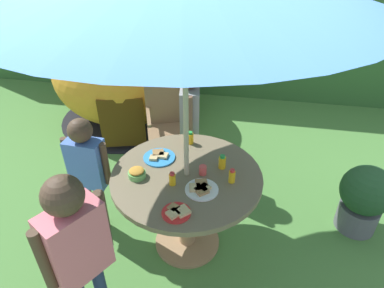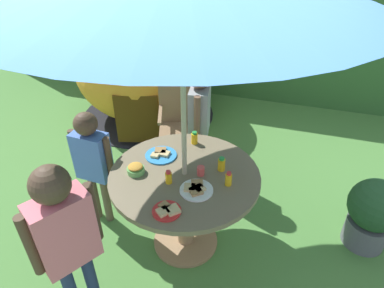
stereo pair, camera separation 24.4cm
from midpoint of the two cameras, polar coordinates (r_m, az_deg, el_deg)
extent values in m
cube|color=#477A38|center=(2.99, -3.25, -16.77)|extent=(10.00, 10.00, 0.02)
cube|color=#33602D|center=(5.35, 5.15, 20.50)|extent=(9.00, 0.70, 2.18)
cylinder|color=#93704C|center=(2.97, -3.27, -16.46)|extent=(0.55, 0.55, 0.03)
cylinder|color=#93704C|center=(2.72, -3.50, -11.82)|extent=(0.14, 0.14, 0.71)
cylinder|color=#75664C|center=(2.46, -3.80, -5.65)|extent=(1.13, 1.13, 0.04)
cylinder|color=#B7AD8C|center=(2.24, -4.15, 1.88)|extent=(0.04, 0.04, 2.23)
cylinder|color=brown|center=(3.53, -8.84, -3.06)|extent=(0.04, 0.04, 0.41)
cylinder|color=brown|center=(3.55, -1.43, -2.38)|extent=(0.04, 0.04, 0.41)
cylinder|color=brown|center=(3.85, -9.03, 0.36)|extent=(0.04, 0.04, 0.41)
cylinder|color=brown|center=(3.87, -2.25, 0.97)|extent=(0.04, 0.04, 0.41)
cube|color=brown|center=(3.57, -5.57, 1.98)|extent=(0.62, 0.57, 0.04)
cube|color=brown|center=(3.63, -6.04, 6.87)|extent=(0.48, 0.20, 0.45)
cube|color=brown|center=(3.46, -9.56, 4.71)|extent=(0.18, 0.42, 0.03)
cube|color=brown|center=(3.48, -1.99, 5.36)|extent=(0.18, 0.42, 0.03)
ellipsoid|color=orange|center=(4.57, -13.12, 12.16)|extent=(2.25, 2.19, 1.38)
cylinder|color=black|center=(4.85, -12.10, 4.66)|extent=(2.32, 2.32, 0.01)
cube|color=#4B310D|center=(3.93, -13.68, 3.44)|extent=(0.50, 0.17, 0.62)
cylinder|color=#595960|center=(3.30, 24.74, -11.36)|extent=(0.34, 0.34, 0.25)
sphere|color=#234C28|center=(3.11, 26.06, -7.29)|extent=(0.43, 0.43, 0.43)
cylinder|color=#3F3F47|center=(3.50, -2.30, -1.40)|extent=(0.08, 0.08, 0.57)
cylinder|color=#3F3F47|center=(3.39, -2.43, -2.74)|extent=(0.08, 0.08, 0.57)
cube|color=#99999E|center=(3.17, -2.58, 5.64)|extent=(0.23, 0.35, 0.48)
cylinder|color=brown|center=(3.32, -2.39, 7.49)|extent=(0.06, 0.06, 0.43)
cylinder|color=brown|center=(3.00, -2.80, 4.40)|extent=(0.06, 0.06, 0.43)
sphere|color=brown|center=(3.02, -2.74, 11.45)|extent=(0.21, 0.21, 0.21)
cylinder|color=brown|center=(3.11, -19.43, -9.85)|extent=(0.07, 0.07, 0.50)
cylinder|color=brown|center=(3.05, -17.46, -10.34)|extent=(0.07, 0.07, 0.50)
cube|color=#4C72C6|center=(2.80, -20.10, -3.22)|extent=(0.30, 0.17, 0.42)
cylinder|color=#4C3828|center=(2.87, -22.95, -2.35)|extent=(0.05, 0.05, 0.38)
cylinder|color=#4C3828|center=(2.70, -17.25, -3.41)|extent=(0.05, 0.05, 0.38)
sphere|color=#4C3828|center=(2.64, -21.36, 2.11)|extent=(0.19, 0.19, 0.19)
cube|color=#EA727F|center=(2.06, -22.76, -15.62)|extent=(0.33, 0.38, 0.49)
cylinder|color=#4C3828|center=(2.01, -27.66, -17.69)|extent=(0.06, 0.06, 0.44)
cylinder|color=#4C3828|center=(2.08, -18.44, -12.63)|extent=(0.06, 0.06, 0.44)
sphere|color=#4C3828|center=(1.82, -25.15, -8.22)|extent=(0.22, 0.22, 0.22)
cylinder|color=#66B259|center=(2.46, -12.32, -5.25)|extent=(0.13, 0.13, 0.04)
ellipsoid|color=gold|center=(2.44, -12.42, -4.63)|extent=(0.11, 0.11, 0.03)
cylinder|color=white|center=(2.31, -1.36, -7.99)|extent=(0.23, 0.23, 0.01)
cube|color=tan|center=(2.29, -0.92, -7.68)|extent=(0.10, 0.10, 0.02)
cube|color=#9E7547|center=(2.33, -1.36, -6.94)|extent=(0.11, 0.11, 0.02)
cube|color=tan|center=(2.30, -2.57, -7.65)|extent=(0.09, 0.09, 0.02)
cube|color=#9E7547|center=(2.27, -1.42, -8.16)|extent=(0.12, 0.12, 0.02)
cylinder|color=#338CD8|center=(2.63, -8.34, -2.40)|extent=(0.25, 0.25, 0.01)
cube|color=tan|center=(2.62, -7.67, -2.09)|extent=(0.07, 0.07, 0.02)
cube|color=#9E7547|center=(2.65, -8.51, -1.63)|extent=(0.11, 0.11, 0.02)
cube|color=tan|center=(2.60, -9.33, -2.46)|extent=(0.06, 0.06, 0.02)
cylinder|color=red|center=(2.15, -6.06, -11.87)|extent=(0.19, 0.19, 0.01)
cube|color=tan|center=(2.14, -5.01, -11.62)|extent=(0.12, 0.12, 0.02)
cube|color=#9E7547|center=(2.16, -6.51, -11.05)|extent=(0.08, 0.08, 0.02)
cube|color=tan|center=(2.13, -6.54, -12.05)|extent=(0.10, 0.10, 0.02)
cylinder|color=yellow|center=(2.36, 3.98, -5.77)|extent=(0.05, 0.05, 0.09)
cylinder|color=red|center=(2.32, 4.03, -4.73)|extent=(0.03, 0.03, 0.02)
cylinder|color=yellow|center=(2.48, 2.45, -3.33)|extent=(0.06, 0.06, 0.09)
cylinder|color=green|center=(2.45, 2.48, -2.28)|extent=(0.04, 0.04, 0.02)
cylinder|color=yellow|center=(2.76, -2.83, 0.88)|extent=(0.05, 0.05, 0.09)
cylinder|color=green|center=(2.73, -2.87, 1.86)|extent=(0.04, 0.04, 0.02)
cylinder|color=yellow|center=(2.34, -6.42, -6.24)|extent=(0.05, 0.05, 0.09)
cylinder|color=red|center=(2.31, -6.49, -5.26)|extent=(0.03, 0.03, 0.02)
cylinder|color=#E04C47|center=(2.43, -1.00, -4.65)|extent=(0.06, 0.06, 0.07)
camera|label=1|loc=(0.12, -92.86, -1.90)|focal=30.84mm
camera|label=2|loc=(0.12, 87.14, 1.90)|focal=30.84mm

